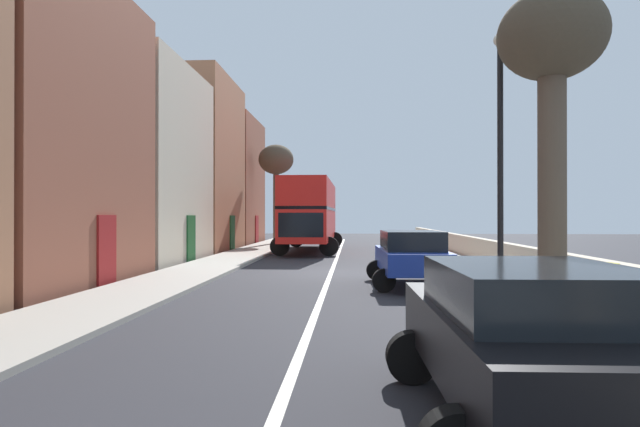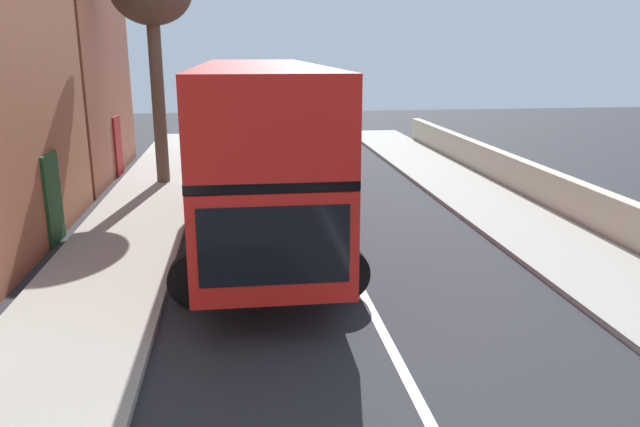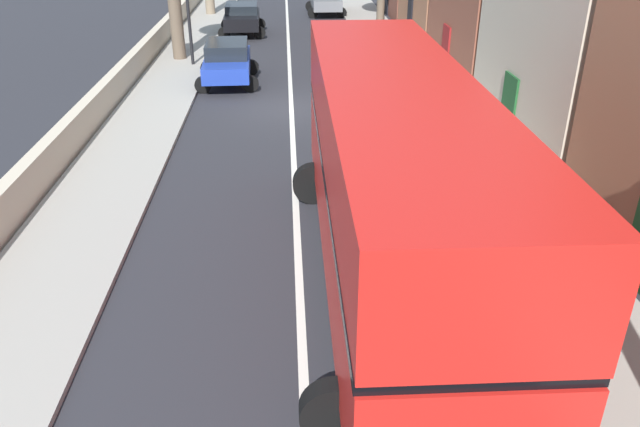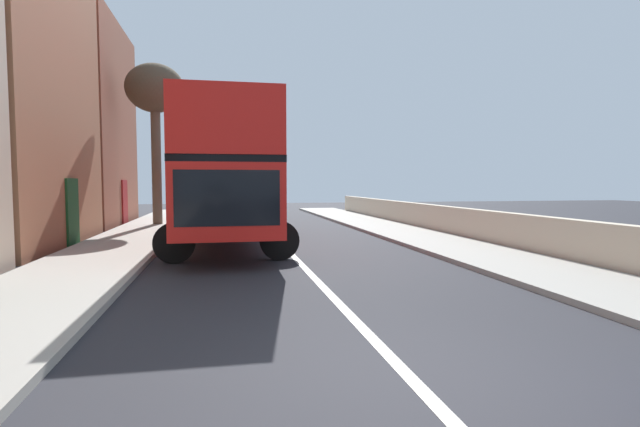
# 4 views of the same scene
# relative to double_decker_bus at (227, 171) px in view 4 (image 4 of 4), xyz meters

# --- Properties ---
(ground_plane) EXTENTS (84.00, 84.00, 0.00)m
(ground_plane) POSITION_rel_double_decker_bus_xyz_m (1.70, -11.61, -2.35)
(ground_plane) COLOR #28282D
(road_centre_line) EXTENTS (0.16, 54.00, 0.01)m
(road_centre_line) POSITION_rel_double_decker_bus_xyz_m (1.70, -11.61, -2.35)
(road_centre_line) COLOR silver
(road_centre_line) RESTS_ON ground
(double_decker_bus) EXTENTS (3.60, 11.12, 4.06)m
(double_decker_bus) POSITION_rel_double_decker_bus_xyz_m (0.00, 0.00, 0.00)
(double_decker_bus) COLOR red
(double_decker_bus) RESTS_ON ground
(street_tree_left_2) EXTENTS (2.52, 2.52, 7.08)m
(street_tree_left_2) POSITION_rel_double_decker_bus_xyz_m (-3.02, 6.48, 3.56)
(street_tree_left_2) COLOR brown
(street_tree_left_2) RESTS_ON sidewalk_left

